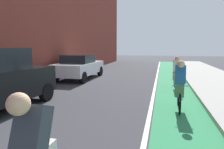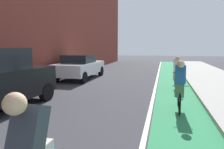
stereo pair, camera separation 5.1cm
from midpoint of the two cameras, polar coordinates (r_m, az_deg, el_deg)
The scene contains 6 objects.
ground_plane at distance 8.47m, azimuth -2.57°, elevation -5.77°, with size 79.65×79.65×0.00m, color #38383D.
bike_lane_paint at distance 10.09m, azimuth 17.26°, elevation -3.88°, with size 1.60×36.20×0.00m, color #2D8451.
lane_divider_stripe at distance 10.08m, azimuth 12.13°, elevation -3.71°, with size 0.12×36.20×0.00m, color white.
parked_sedan_white at distance 12.69m, azimuth -9.50°, elevation 2.32°, with size 1.95×4.24×1.53m.
cyclist_trailing at distance 6.64m, azimuth 18.81°, elevation -2.55°, with size 0.48×1.69×1.60m.
cyclist_far at distance 9.97m, azimuth 17.97°, elevation 0.86°, with size 0.48×1.66×1.58m.
Camera 1 is at (2.37, 6.23, 2.01)m, focal length 31.61 mm.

